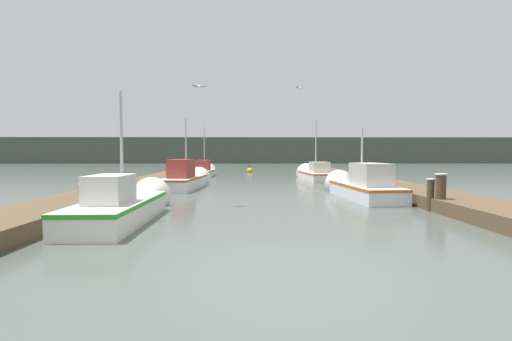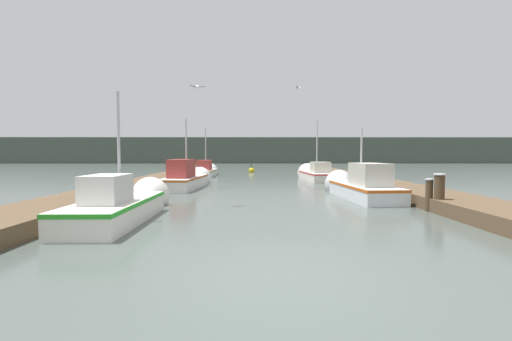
# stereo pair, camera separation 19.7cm
# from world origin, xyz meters

# --- Properties ---
(ground_plane) EXTENTS (200.00, 200.00, 0.00)m
(ground_plane) POSITION_xyz_m (0.00, 0.00, 0.00)
(ground_plane) COLOR #47514C
(dock_left) EXTENTS (2.23, 40.00, 0.43)m
(dock_left) POSITION_xyz_m (-6.40, 16.00, 0.22)
(dock_left) COLOR brown
(dock_left) RESTS_ON ground_plane
(dock_right) EXTENTS (2.23, 40.00, 0.43)m
(dock_right) POSITION_xyz_m (6.40, 16.00, 0.22)
(dock_right) COLOR brown
(dock_right) RESTS_ON ground_plane
(distant_shore_ridge) EXTENTS (120.00, 16.00, 4.83)m
(distant_shore_ridge) POSITION_xyz_m (0.00, 66.04, 2.42)
(distant_shore_ridge) COLOR #424C42
(distant_shore_ridge) RESTS_ON ground_plane
(fishing_boat_0) EXTENTS (1.58, 5.45, 4.01)m
(fishing_boat_0) POSITION_xyz_m (-4.17, 4.79, 0.42)
(fishing_boat_0) COLOR silver
(fishing_boat_0) RESTS_ON ground_plane
(fishing_boat_1) EXTENTS (1.93, 5.66, 3.43)m
(fishing_boat_1) POSITION_xyz_m (4.13, 9.46, 0.48)
(fishing_boat_1) COLOR silver
(fishing_boat_1) RESTS_ON ground_plane
(fishing_boat_2) EXTENTS (1.89, 6.06, 4.17)m
(fishing_boat_2) POSITION_xyz_m (-4.06, 13.74, 0.50)
(fishing_boat_2) COLOR silver
(fishing_boat_2) RESTS_ON ground_plane
(fishing_boat_3) EXTENTS (2.08, 5.71, 4.78)m
(fishing_boat_3) POSITION_xyz_m (4.04, 19.28, 0.40)
(fishing_boat_3) COLOR silver
(fishing_boat_3) RESTS_ON ground_plane
(fishing_boat_4) EXTENTS (1.57, 5.05, 4.47)m
(fishing_boat_4) POSITION_xyz_m (-4.38, 23.32, 0.41)
(fishing_boat_4) COLOR silver
(fishing_boat_4) RESTS_ON ground_plane
(mooring_piling_0) EXTENTS (0.30, 0.30, 1.06)m
(mooring_piling_0) POSITION_xyz_m (-5.31, 4.53, 0.54)
(mooring_piling_0) COLOR #473523
(mooring_piling_0) RESTS_ON ground_plane
(mooring_piling_1) EXTENTS (0.27, 0.27, 1.19)m
(mooring_piling_1) POSITION_xyz_m (5.36, 11.61, 0.60)
(mooring_piling_1) COLOR #473523
(mooring_piling_1) RESTS_ON ground_plane
(mooring_piling_2) EXTENTS (0.35, 0.35, 1.25)m
(mooring_piling_2) POSITION_xyz_m (5.51, 5.61, 0.63)
(mooring_piling_2) COLOR #473523
(mooring_piling_2) RESTS_ON ground_plane
(mooring_piling_3) EXTENTS (0.26, 0.26, 1.07)m
(mooring_piling_3) POSITION_xyz_m (5.32, 5.87, 0.54)
(mooring_piling_3) COLOR #473523
(mooring_piling_3) RESTS_ON ground_plane
(channel_buoy) EXTENTS (0.59, 0.59, 1.09)m
(channel_buoy) POSITION_xyz_m (-0.64, 28.71, 0.17)
(channel_buoy) COLOR gold
(channel_buoy) RESTS_ON ground_plane
(seagull_lead) EXTENTS (0.53, 0.38, 0.12)m
(seagull_lead) POSITION_xyz_m (-2.41, 7.09, 4.24)
(seagull_lead) COLOR white
(seagull_1) EXTENTS (0.36, 0.54, 0.12)m
(seagull_1) POSITION_xyz_m (1.78, 11.74, 5.08)
(seagull_1) COLOR white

